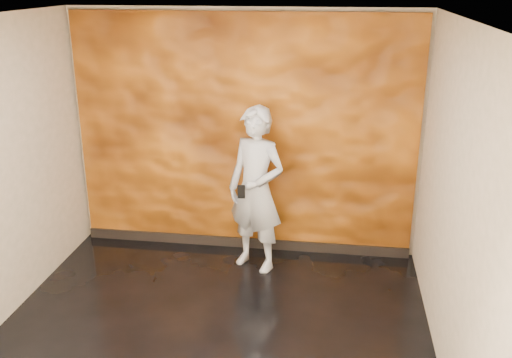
# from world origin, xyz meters

# --- Properties ---
(room) EXTENTS (4.02, 4.02, 2.81)m
(room) POSITION_xyz_m (0.00, 0.00, 1.40)
(room) COLOR black
(room) RESTS_ON ground
(feature_wall) EXTENTS (3.90, 0.06, 2.75)m
(feature_wall) POSITION_xyz_m (0.00, 1.96, 1.38)
(feature_wall) COLOR orange
(feature_wall) RESTS_ON ground
(baseboard) EXTENTS (3.90, 0.04, 0.12)m
(baseboard) POSITION_xyz_m (0.00, 1.92, 0.06)
(baseboard) COLOR black
(baseboard) RESTS_ON ground
(man) EXTENTS (0.79, 0.68, 1.84)m
(man) POSITION_xyz_m (0.22, 1.48, 0.92)
(man) COLOR #A6A9B4
(man) RESTS_ON ground
(phone) EXTENTS (0.08, 0.02, 0.15)m
(phone) POSITION_xyz_m (0.10, 1.22, 0.99)
(phone) COLOR black
(phone) RESTS_ON man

